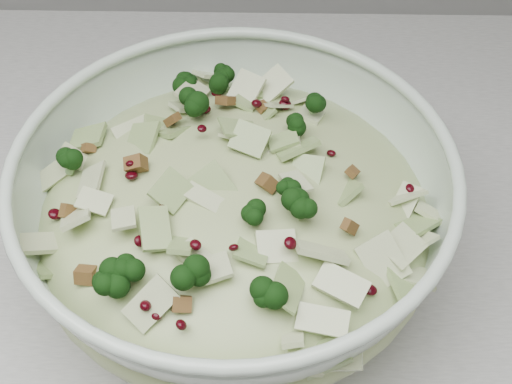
% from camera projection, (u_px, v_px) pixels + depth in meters
% --- Properties ---
extents(mixing_bowl, '(0.32, 0.32, 0.13)m').
position_uv_depth(mixing_bowl, '(235.00, 218.00, 0.54)').
color(mixing_bowl, silver).
rests_on(mixing_bowl, counter).
extents(salad, '(0.34, 0.34, 0.13)m').
position_uv_depth(salad, '(235.00, 200.00, 0.53)').
color(salad, '#A5B279').
rests_on(salad, mixing_bowl).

